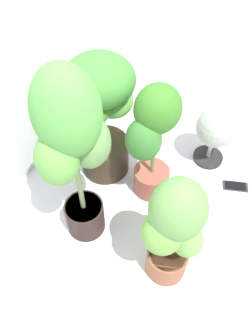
% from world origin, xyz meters
% --- Properties ---
extents(ground_plane, '(8.00, 8.00, 0.00)m').
position_xyz_m(ground_plane, '(0.00, 0.00, 0.00)').
color(ground_plane, silver).
rests_on(ground_plane, ground).
extents(potted_plant_back_center, '(0.46, 0.47, 0.75)m').
position_xyz_m(potted_plant_back_center, '(0.05, 0.48, 0.45)').
color(potted_plant_back_center, '#332819').
rests_on(potted_plant_back_center, ground).
extents(potted_plant_front_left, '(0.33, 0.25, 0.67)m').
position_xyz_m(potted_plant_front_left, '(-0.34, -0.11, 0.39)').
color(potted_plant_front_left, brown).
rests_on(potted_plant_front_left, ground).
extents(potted_plant_center, '(0.33, 0.28, 0.72)m').
position_xyz_m(potted_plant_center, '(0.02, 0.17, 0.43)').
color(potted_plant_center, brown).
rests_on(potted_plant_center, ground).
extents(potted_plant_back_left, '(0.41, 0.30, 0.99)m').
position_xyz_m(potted_plant_back_left, '(-0.34, 0.35, 0.62)').
color(potted_plant_back_left, black).
rests_on(potted_plant_back_left, ground).
extents(cell_phone, '(0.12, 0.16, 0.01)m').
position_xyz_m(cell_phone, '(0.30, -0.26, 0.00)').
color(cell_phone, '#322B37').
rests_on(cell_phone, ground).
extents(floor_fan, '(0.32, 0.32, 0.38)m').
position_xyz_m(floor_fan, '(0.42, -0.04, 0.25)').
color(floor_fan, black).
rests_on(floor_fan, ground).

